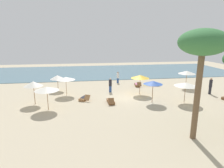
# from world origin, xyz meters

# --- Properties ---
(ground_plane) EXTENTS (60.00, 60.00, 0.00)m
(ground_plane) POSITION_xyz_m (0.00, 0.00, 0.00)
(ground_plane) COLOR #BCAD8E
(ocean_water) EXTENTS (48.00, 16.00, 0.06)m
(ocean_water) POSITION_xyz_m (0.00, 17.00, 0.03)
(ocean_water) COLOR slate
(ocean_water) RESTS_ON ground_plane
(umbrella_0) EXTENTS (1.84, 1.84, 2.33)m
(umbrella_0) POSITION_xyz_m (-9.87, -0.70, 2.09)
(umbrella_0) COLOR olive
(umbrella_0) RESTS_ON ground_plane
(umbrella_1) EXTENTS (1.79, 1.79, 1.98)m
(umbrella_1) POSITION_xyz_m (-8.18, 4.07, 1.74)
(umbrella_1) COLOR brown
(umbrella_1) RESTS_ON ground_plane
(umbrella_2) EXTENTS (2.12, 2.12, 2.30)m
(umbrella_2) POSITION_xyz_m (1.61, 1.10, 2.12)
(umbrella_2) COLOR olive
(umbrella_2) RESTS_ON ground_plane
(umbrella_3) EXTENTS (2.28, 2.28, 2.13)m
(umbrella_3) POSITION_xyz_m (5.28, -2.56, 1.96)
(umbrella_3) COLOR brown
(umbrella_3) RESTS_ON ground_plane
(umbrella_4) EXTENTS (2.12, 2.12, 2.16)m
(umbrella_4) POSITION_xyz_m (-6.95, 1.92, 2.00)
(umbrella_4) COLOR olive
(umbrella_4) RESTS_ON ground_plane
(umbrella_5) EXTENTS (2.19, 2.19, 2.30)m
(umbrella_5) POSITION_xyz_m (8.53, 3.04, 2.10)
(umbrella_5) COLOR olive
(umbrella_5) RESTS_ON ground_plane
(umbrella_6) EXTENTS (1.94, 1.94, 2.29)m
(umbrella_6) POSITION_xyz_m (2.05, -1.97, 2.11)
(umbrella_6) COLOR brown
(umbrella_6) RESTS_ON ground_plane
(umbrella_7) EXTENTS (2.21, 2.21, 2.20)m
(umbrella_7) POSITION_xyz_m (-8.26, -2.56, 2.02)
(umbrella_7) COLOR olive
(umbrella_7) RESTS_ON ground_plane
(lounger_1) EXTENTS (0.69, 1.72, 0.69)m
(lounger_1) POSITION_xyz_m (-2.23, -1.57, 0.17)
(lounger_1) COLOR brown
(lounger_1) RESTS_ON ground_plane
(lounger_2) EXTENTS (1.28, 1.79, 0.67)m
(lounger_2) POSITION_xyz_m (-4.91, -0.11, 0.18)
(lounger_2) COLOR olive
(lounger_2) RESTS_ON ground_plane
(lounger_3) EXTENTS (0.81, 1.77, 0.67)m
(lounger_3) POSITION_xyz_m (2.37, 4.86, 0.18)
(lounger_3) COLOR brown
(lounger_3) RESTS_ON ground_plane
(person_0) EXTENTS (0.50, 0.50, 1.95)m
(person_0) POSITION_xyz_m (9.87, -0.08, 0.99)
(person_0) COLOR #26262D
(person_0) RESTS_ON ground_plane
(person_1) EXTENTS (0.53, 0.53, 1.75)m
(person_1) POSITION_xyz_m (-1.72, 2.53, 0.87)
(person_1) COLOR #2D4C8C
(person_1) RESTS_ON ground_plane
(person_2) EXTENTS (0.47, 0.47, 1.66)m
(person_2) POSITION_xyz_m (0.03, 7.18, 0.83)
(person_2) COLOR #2D4C8C
(person_2) RESTS_ON ground_plane
(palm_1) EXTENTS (2.94, 2.94, 7.10)m
(palm_1) POSITION_xyz_m (2.24, -9.33, 6.10)
(palm_1) COLOR brown
(palm_1) RESTS_ON ground_plane
(surfboard) EXTENTS (2.37, 1.32, 0.07)m
(surfboard) POSITION_xyz_m (4.34, 4.61, 0.04)
(surfboard) COLOR gold
(surfboard) RESTS_ON ground_plane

